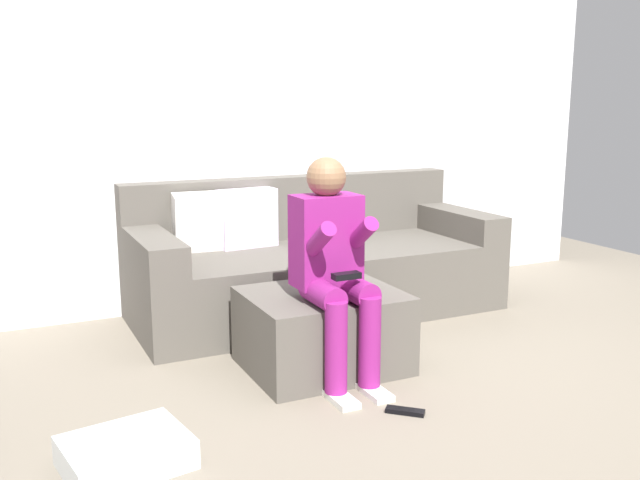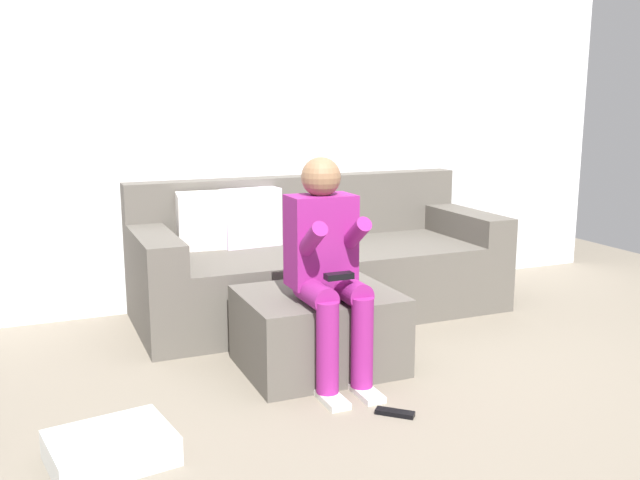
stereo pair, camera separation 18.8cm
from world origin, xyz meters
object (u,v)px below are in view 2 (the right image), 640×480
(person_seated, at_px, (328,260))
(ottoman, at_px, (318,330))
(storage_bin, at_px, (111,448))
(couch_sectional, at_px, (315,265))
(remote_near_ottoman, at_px, (395,413))

(person_seated, bearing_deg, ottoman, 82.92)
(person_seated, distance_m, storage_bin, 1.35)
(couch_sectional, bearing_deg, ottoman, -111.72)
(storage_bin, bearing_deg, ottoman, 27.73)
(remote_near_ottoman, bearing_deg, person_seated, 145.87)
(person_seated, bearing_deg, remote_near_ottoman, -76.99)
(ottoman, relative_size, storage_bin, 1.72)
(person_seated, height_order, storage_bin, person_seated)
(storage_bin, bearing_deg, person_seated, 21.10)
(person_seated, relative_size, remote_near_ottoman, 6.37)
(couch_sectional, relative_size, storage_bin, 5.22)
(couch_sectional, xyz_separation_m, ottoman, (-0.39, -0.97, -0.11))
(remote_near_ottoman, bearing_deg, storage_bin, -140.35)
(couch_sectional, height_order, storage_bin, couch_sectional)
(ottoman, bearing_deg, couch_sectional, 68.28)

